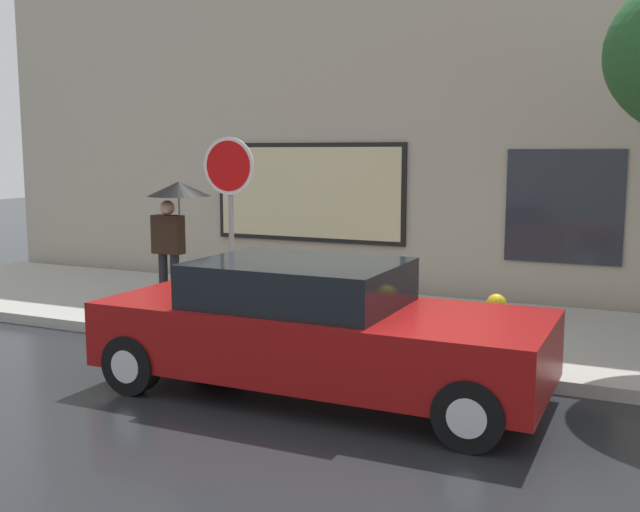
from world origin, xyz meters
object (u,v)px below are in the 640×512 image
Objects in this scene: fire_hydrant at (496,326)px; pedestrian_with_umbrella at (175,209)px; parked_car at (316,329)px; stop_sign at (230,195)px.

fire_hydrant is 5.26m from pedestrian_with_umbrella.
parked_car is 2.29m from fire_hydrant.
parked_car is 2.77m from stop_sign.
stop_sign is at bearing -176.96° from fire_hydrant.
stop_sign is (1.57, -0.94, 0.30)m from pedestrian_with_umbrella.
parked_car is 1.82× the size of stop_sign.
parked_car is at bearing -37.19° from stop_sign.
pedestrian_with_umbrella is 0.75× the size of stop_sign.
fire_hydrant is 3.81m from stop_sign.
parked_car is at bearing -132.91° from fire_hydrant.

